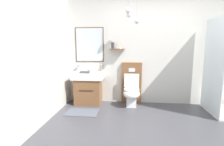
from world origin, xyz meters
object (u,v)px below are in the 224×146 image
toothbrush_cup (79,69)px  folded_hand_towel (85,72)px  vanity_sink_left (88,87)px  soap_dispenser (101,68)px  toilet (131,89)px

toothbrush_cup → folded_hand_towel: bearing=-52.0°
folded_hand_towel → toothbrush_cup: bearing=128.0°
vanity_sink_left → folded_hand_towel: 0.41m
soap_dispenser → vanity_sink_left: bearing=-149.0°
toilet → toothbrush_cup: bearing=173.1°
soap_dispenser → folded_hand_towel: soap_dispenser is taller
toilet → toothbrush_cup: toilet is taller
vanity_sink_left → toothbrush_cup: toothbrush_cup is taller
folded_hand_towel → toilet: bearing=8.0°
vanity_sink_left → soap_dispenser: size_ratio=4.00×
vanity_sink_left → toothbrush_cup: (-0.28, 0.17, 0.42)m
soap_dispenser → folded_hand_towel: size_ratio=0.88×
toothbrush_cup → soap_dispenser: bearing=1.1°
toothbrush_cup → folded_hand_towel: size_ratio=0.89×
toilet → toothbrush_cup: size_ratio=5.13×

